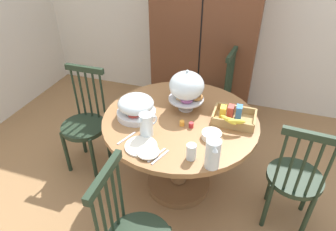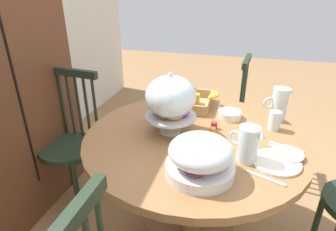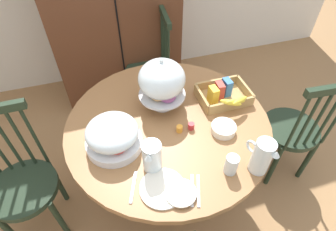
# 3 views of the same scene
# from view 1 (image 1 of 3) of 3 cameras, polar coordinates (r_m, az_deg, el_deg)

# --- Properties ---
(ground_plane) EXTENTS (10.00, 10.00, 0.00)m
(ground_plane) POSITION_cam_1_polar(r_m,az_deg,el_deg) (2.63, 3.79, -16.71)
(ground_plane) COLOR #997047
(wooden_armoire) EXTENTS (1.18, 0.60, 1.96)m
(wooden_armoire) POSITION_cam_1_polar(r_m,az_deg,el_deg) (3.34, 7.40, 15.68)
(wooden_armoire) COLOR brown
(wooden_armoire) RESTS_ON ground_plane
(dining_table) EXTENTS (1.20, 1.20, 0.74)m
(dining_table) POSITION_cam_1_polar(r_m,az_deg,el_deg) (2.41, 2.27, -4.61)
(dining_table) COLOR olive
(dining_table) RESTS_ON ground_plane
(windsor_chair_near_window) EXTENTS (0.40, 0.40, 0.97)m
(windsor_chair_near_window) POSITION_cam_1_polar(r_m,az_deg,el_deg) (3.15, 8.85, 3.70)
(windsor_chair_near_window) COLOR #1E2D1E
(windsor_chair_near_window) RESTS_ON ground_plane
(windsor_chair_by_cabinet) EXTENTS (0.40, 0.40, 0.97)m
(windsor_chair_by_cabinet) POSITION_cam_1_polar(r_m,az_deg,el_deg) (2.79, -15.71, -1.78)
(windsor_chair_by_cabinet) COLOR #1E2D1E
(windsor_chair_by_cabinet) RESTS_ON ground_plane
(windsor_chair_far_side) EXTENTS (0.40, 0.40, 0.97)m
(windsor_chair_far_side) POSITION_cam_1_polar(r_m,az_deg,el_deg) (2.37, 23.24, -11.31)
(windsor_chair_far_side) COLOR #1E2D1E
(windsor_chair_far_side) RESTS_ON ground_plane
(pastry_stand_with_dome) EXTENTS (0.28, 0.28, 0.34)m
(pastry_stand_with_dome) POSITION_cam_1_polar(r_m,az_deg,el_deg) (2.29, 3.65, 5.44)
(pastry_stand_with_dome) COLOR silver
(pastry_stand_with_dome) RESTS_ON dining_table
(fruit_platter_covered) EXTENTS (0.30, 0.30, 0.18)m
(fruit_platter_covered) POSITION_cam_1_polar(r_m,az_deg,el_deg) (2.26, -6.19, 1.64)
(fruit_platter_covered) COLOR silver
(fruit_platter_covered) RESTS_ON dining_table
(orange_juice_pitcher) EXTENTS (0.09, 0.17, 0.20)m
(orange_juice_pitcher) POSITION_cam_1_polar(r_m,az_deg,el_deg) (1.83, 8.61, -7.50)
(orange_juice_pitcher) COLOR silver
(orange_juice_pitcher) RESTS_ON dining_table
(milk_pitcher) EXTENTS (0.11, 0.17, 0.17)m
(milk_pitcher) POSITION_cam_1_polar(r_m,az_deg,el_deg) (2.06, -4.19, -1.97)
(milk_pitcher) COLOR silver
(milk_pitcher) RESTS_ON dining_table
(cereal_basket) EXTENTS (0.32, 0.30, 0.12)m
(cereal_basket) POSITION_cam_1_polar(r_m,az_deg,el_deg) (2.26, 12.40, -0.24)
(cereal_basket) COLOR tan
(cereal_basket) RESTS_ON dining_table
(china_plate_large) EXTENTS (0.22, 0.22, 0.01)m
(china_plate_large) POSITION_cam_1_polar(r_m,az_deg,el_deg) (2.01, -5.23, -5.88)
(china_plate_large) COLOR white
(china_plate_large) RESTS_ON dining_table
(china_plate_small) EXTENTS (0.15, 0.15, 0.01)m
(china_plate_small) POSITION_cam_1_polar(r_m,az_deg,el_deg) (1.94, -3.87, -7.04)
(china_plate_small) COLOR white
(china_plate_small) RESTS_ON china_plate_large
(cereal_bowl) EXTENTS (0.14, 0.14, 0.04)m
(cereal_bowl) POSITION_cam_1_polar(r_m,az_deg,el_deg) (2.09, 8.40, -3.76)
(cereal_bowl) COLOR white
(cereal_bowl) RESTS_ON dining_table
(drinking_glass) EXTENTS (0.06, 0.06, 0.11)m
(drinking_glass) POSITION_cam_1_polar(r_m,az_deg,el_deg) (1.89, 4.51, -7.00)
(drinking_glass) COLOR silver
(drinking_glass) RESTS_ON dining_table
(jam_jar_strawberry) EXTENTS (0.04, 0.04, 0.04)m
(jam_jar_strawberry) POSITION_cam_1_polar(r_m,az_deg,el_deg) (2.17, 4.49, -1.84)
(jam_jar_strawberry) COLOR #B7282D
(jam_jar_strawberry) RESTS_ON dining_table
(jam_jar_apricot) EXTENTS (0.04, 0.04, 0.04)m
(jam_jar_apricot) POSITION_cam_1_polar(r_m,az_deg,el_deg) (2.19, 2.72, -1.51)
(jam_jar_apricot) COLOR orange
(jam_jar_apricot) RESTS_ON dining_table
(table_knife) EXTENTS (0.07, 0.16, 0.01)m
(table_knife) POSITION_cam_1_polar(r_m,az_deg,el_deg) (1.94, -2.19, -7.65)
(table_knife) COLOR silver
(table_knife) RESTS_ON dining_table
(dinner_fork) EXTENTS (0.07, 0.16, 0.01)m
(dinner_fork) POSITION_cam_1_polar(r_m,az_deg,el_deg) (1.92, -1.51, -8.03)
(dinner_fork) COLOR silver
(dinner_fork) RESTS_ON dining_table
(soup_spoon) EXTENTS (0.07, 0.16, 0.01)m
(soup_spoon) POSITION_cam_1_polar(r_m,az_deg,el_deg) (2.09, -8.02, -4.35)
(soup_spoon) COLOR silver
(soup_spoon) RESTS_ON dining_table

